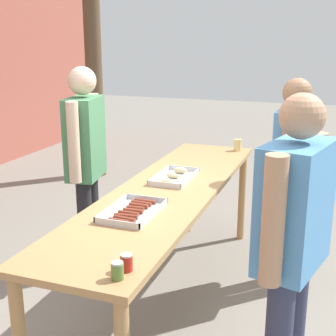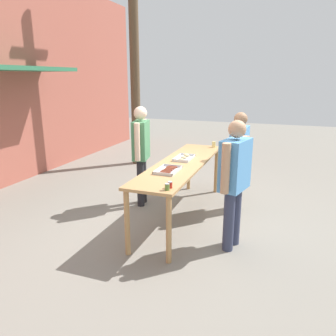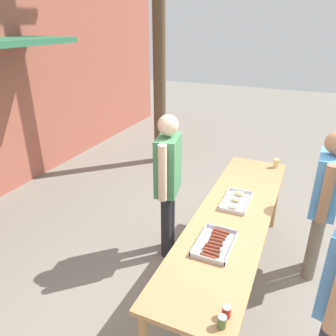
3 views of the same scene
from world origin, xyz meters
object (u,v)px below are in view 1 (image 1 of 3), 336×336
at_px(person_customer_holding_hotdog, 293,232).
at_px(person_customer_with_cup, 292,168).
at_px(condiment_jar_ketchup, 126,263).
at_px(food_tray_sausages, 133,212).
at_px(beer_cup, 238,145).
at_px(person_server_behind_table, 86,153).
at_px(condiment_jar_mustard, 117,271).
at_px(food_tray_buns, 175,177).

relative_size(person_customer_holding_hotdog, person_customer_with_cup, 1.02).
height_order(condiment_jar_ketchup, person_customer_with_cup, person_customer_with_cup).
distance_m(person_customer_holding_hotdog, person_customer_with_cup, 1.33).
xyz_separation_m(food_tray_sausages, beer_cup, (1.88, -0.26, 0.04)).
xyz_separation_m(food_tray_sausages, person_server_behind_table, (0.86, 0.81, 0.11)).
bearing_deg(person_customer_with_cup, beer_cup, -137.95).
height_order(beer_cup, person_customer_holding_hotdog, person_customer_holding_hotdog).
height_order(person_customer_holding_hotdog, person_customer_with_cup, person_customer_holding_hotdog).
distance_m(beer_cup, person_customer_with_cup, 0.91).
xyz_separation_m(food_tray_sausages, condiment_jar_mustard, (-0.76, -0.27, 0.03)).
relative_size(condiment_jar_mustard, person_customer_holding_hotdog, 0.05).
bearing_deg(condiment_jar_mustard, person_server_behind_table, 33.69).
distance_m(condiment_jar_ketchup, person_customer_with_cup, 1.93).
xyz_separation_m(person_server_behind_table, person_customer_with_cup, (0.31, -1.65, -0.05)).
relative_size(food_tray_sausages, person_server_behind_table, 0.26).
distance_m(person_server_behind_table, person_customer_with_cup, 1.68).
height_order(food_tray_buns, person_customer_with_cup, person_customer_with_cup).
bearing_deg(person_customer_with_cup, condiment_jar_ketchup, -14.13).
relative_size(food_tray_buns, person_customer_holding_hotdog, 0.27).
distance_m(beer_cup, person_server_behind_table, 1.48).
relative_size(food_tray_buns, person_server_behind_table, 0.26).
relative_size(condiment_jar_mustard, person_customer_with_cup, 0.05).
height_order(condiment_jar_mustard, person_customer_with_cup, person_customer_with_cup).
bearing_deg(condiment_jar_ketchup, food_tray_buns, 10.56).
height_order(food_tray_sausages, person_customer_with_cup, person_customer_with_cup).
xyz_separation_m(condiment_jar_ketchup, person_customer_with_cup, (1.85, -0.56, 0.03)).
height_order(person_server_behind_table, person_customer_holding_hotdog, person_server_behind_table).
bearing_deg(person_server_behind_table, food_tray_buns, -105.84).
bearing_deg(person_server_behind_table, condiment_jar_ketchup, -155.62).
xyz_separation_m(beer_cup, person_server_behind_table, (-1.01, 1.08, 0.07)).
xyz_separation_m(beer_cup, person_customer_holding_hotdog, (-2.03, -0.71, 0.03)).
bearing_deg(food_tray_buns, person_customer_with_cup, -65.51).
bearing_deg(food_tray_sausages, person_server_behind_table, 43.40).
bearing_deg(food_tray_buns, beer_cup, -13.58).
xyz_separation_m(food_tray_buns, condiment_jar_mustard, (-1.55, -0.27, 0.02)).
xyz_separation_m(condiment_jar_ketchup, person_customer_holding_hotdog, (0.52, -0.70, 0.05)).
bearing_deg(condiment_jar_ketchup, food_tray_sausages, 21.92).
distance_m(condiment_jar_mustard, condiment_jar_ketchup, 0.08).
relative_size(food_tray_sausages, person_customer_holding_hotdog, 0.27).
relative_size(food_tray_buns, beer_cup, 4.19).
height_order(food_tray_buns, condiment_jar_ketchup, condiment_jar_ketchup).
bearing_deg(person_customer_holding_hotdog, condiment_jar_ketchup, -39.26).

